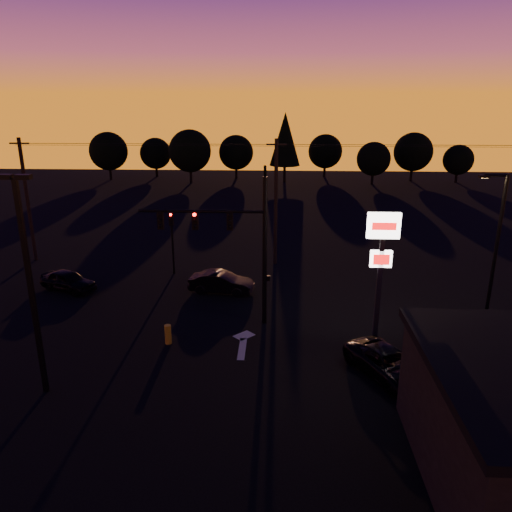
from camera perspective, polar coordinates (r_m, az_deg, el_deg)
The scene contains 23 objects.
ground at distance 24.09m, azimuth -2.97°, elevation -11.66°, with size 120.00×120.00×0.00m, color black.
lane_arrow at distance 25.50m, azimuth -1.48°, elevation -9.82°, with size 1.20×3.10×0.01m.
traffic_signal_mast at distance 25.86m, azimuth -2.53°, elevation 2.36°, with size 6.79×0.52×8.58m.
secondary_signal at distance 34.30m, azimuth -9.58°, elevation 2.51°, with size 0.30×0.31×4.35m.
parking_lot_light at distance 21.33m, azimuth -24.53°, elevation -1.86°, with size 1.25×0.30×9.14m.
pylon_sign at distance 23.88m, azimuth 14.15°, elevation 0.40°, with size 1.50×0.28×6.80m.
streetlight at distance 29.77m, azimuth 25.73°, elevation 1.63°, with size 1.55×0.35×8.00m.
utility_pole_0 at distance 39.94m, azimuth -24.66°, elevation 5.87°, with size 1.40×0.26×9.00m.
utility_pole_1 at distance 35.57m, azimuth 2.28°, elevation 6.18°, with size 1.40×0.26×9.00m.
power_wires at distance 34.96m, azimuth 2.36°, elevation 12.57°, with size 36.00×1.22×0.07m.
bollard at distance 25.56m, azimuth -10.02°, elevation -8.81°, with size 0.33×0.33×1.00m, color gold.
tree_0 at distance 75.22m, azimuth -16.51°, elevation 11.41°, with size 5.36×5.36×6.74m.
tree_1 at distance 76.47m, azimuth -11.40°, elevation 11.42°, with size 4.54×4.54×5.71m.
tree_2 at distance 70.27m, azimuth -7.56°, elevation 11.82°, with size 5.77×5.78×7.26m.
tree_3 at distance 73.51m, azimuth -2.29°, elevation 11.74°, with size 4.95×4.95×6.22m.
tree_4 at distance 70.06m, azimuth 3.34°, elevation 13.20°, with size 4.18×4.18×9.50m.
tree_5 at distance 75.55m, azimuth 7.92°, elevation 11.76°, with size 4.95×4.95×6.22m.
tree_6 at distance 70.50m, azimuth 13.29°, elevation 10.75°, with size 4.54×4.54×5.71m.
tree_7 at distance 74.64m, azimuth 17.53°, elevation 11.27°, with size 5.36×5.36×6.74m.
tree_8 at distance 75.54m, azimuth 22.12°, elevation 10.14°, with size 4.12×4.12×5.19m.
car_left at distance 33.81m, azimuth -20.69°, elevation -2.64°, with size 1.52×3.77×1.28m, color black.
car_mid at distance 31.37m, azimuth -3.99°, elevation -3.02°, with size 1.40×4.00×1.32m, color black.
suv_parked at distance 23.20m, azimuth 14.90°, elevation -11.80°, with size 2.06×4.48×1.24m, color black.
Camera 1 is at (2.16, -20.79, 11.98)m, focal length 35.00 mm.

